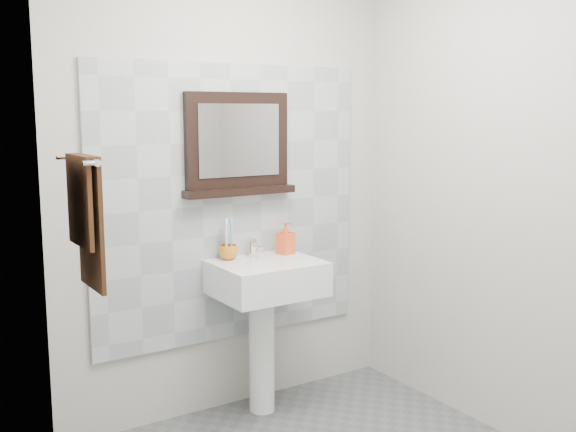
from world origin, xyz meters
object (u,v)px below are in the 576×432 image
object	(u,v)px
toothbrush_cup	(229,252)
soap_dispenser	(286,238)
pedestal_sink	(266,294)
framed_mirror	(237,147)
hand_towel	(86,212)

from	to	relation	value
toothbrush_cup	soap_dispenser	bearing A→B (deg)	-6.43
pedestal_sink	framed_mirror	world-z (taller)	framed_mirror
toothbrush_cup	hand_towel	size ratio (longest dim) A/B	0.18
framed_mirror	hand_towel	xyz separation A→B (m)	(-0.96, -0.49, -0.22)
toothbrush_cup	hand_towel	distance (m)	1.04
pedestal_sink	framed_mirror	size ratio (longest dim) A/B	1.49
soap_dispenser	framed_mirror	world-z (taller)	framed_mirror
pedestal_sink	toothbrush_cup	bearing A→B (deg)	137.89
toothbrush_cup	hand_towel	xyz separation A→B (m)	(-0.88, -0.44, 0.35)
pedestal_sink	framed_mirror	distance (m)	0.81
pedestal_sink	toothbrush_cup	size ratio (longest dim) A/B	9.52
pedestal_sink	hand_towel	bearing A→B (deg)	-163.57
soap_dispenser	framed_mirror	bearing A→B (deg)	146.90
hand_towel	framed_mirror	bearing A→B (deg)	26.88
toothbrush_cup	pedestal_sink	bearing A→B (deg)	-42.11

